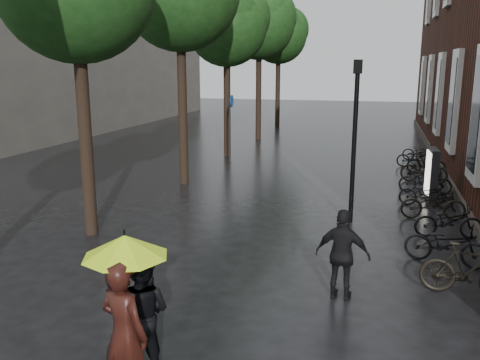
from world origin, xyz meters
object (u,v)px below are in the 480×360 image
(person_burgundy, at_px, (124,334))
(ad_lightbox, at_px, (432,175))
(person_black, at_px, (142,313))
(pedestrian_walking, at_px, (343,255))
(parked_bicycles, at_px, (431,189))
(lamp_post, at_px, (355,126))

(person_burgundy, bearing_deg, ad_lightbox, -94.83)
(person_burgundy, distance_m, person_black, 0.76)
(pedestrian_walking, bearing_deg, person_black, 56.53)
(person_burgundy, bearing_deg, person_black, -64.03)
(parked_bicycles, xyz_separation_m, lamp_post, (-2.30, -2.69, 2.21))
(person_black, distance_m, lamp_post, 8.47)
(person_black, bearing_deg, person_burgundy, 99.08)
(person_black, distance_m, pedestrian_walking, 3.97)
(pedestrian_walking, bearing_deg, person_burgundy, 63.74)
(person_black, xyz_separation_m, pedestrian_walking, (2.54, 3.05, -0.01))
(parked_bicycles, distance_m, ad_lightbox, 0.52)
(person_burgundy, height_order, pedestrian_walking, person_burgundy)
(parked_bicycles, height_order, ad_lightbox, ad_lightbox)
(pedestrian_walking, distance_m, lamp_post, 5.19)
(person_burgundy, height_order, person_black, person_burgundy)
(person_black, height_order, pedestrian_walking, person_black)
(person_burgundy, relative_size, parked_bicycles, 0.13)
(person_burgundy, distance_m, ad_lightbox, 12.56)
(person_burgundy, distance_m, parked_bicycles, 12.25)
(person_black, height_order, parked_bicycles, person_black)
(pedestrian_walking, height_order, lamp_post, lamp_post)
(pedestrian_walking, xyz_separation_m, lamp_post, (-0.11, 4.86, 1.81))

